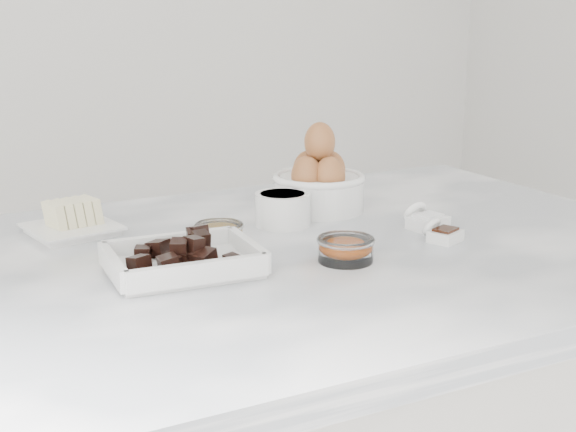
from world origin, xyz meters
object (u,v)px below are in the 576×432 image
object	(u,v)px
egg_bowl	(319,182)
vanilla_spoon	(442,233)
honey_bowl	(219,233)
chocolate_dish	(183,256)
salt_spoon	(425,219)
zest_bowl	(346,248)
sugar_ramekin	(283,208)
butter_plate	(70,222)

from	to	relation	value
egg_bowl	vanilla_spoon	world-z (taller)	egg_bowl
egg_bowl	honey_bowl	xyz separation A→B (m)	(-0.23, -0.10, -0.03)
chocolate_dish	honey_bowl	world-z (taller)	chocolate_dish
egg_bowl	honey_bowl	size ratio (longest dim) A/B	2.17
salt_spoon	chocolate_dish	bearing A→B (deg)	-176.31
chocolate_dish	zest_bowl	distance (m)	0.22
sugar_ramekin	egg_bowl	distance (m)	0.12
sugar_ramekin	chocolate_dish	bearing A→B (deg)	-146.87
salt_spoon	honey_bowl	bearing A→B (deg)	167.66
vanilla_spoon	salt_spoon	size ratio (longest dim) A/B	0.89
honey_bowl	butter_plate	bearing A→B (deg)	139.82
chocolate_dish	zest_bowl	xyz separation A→B (m)	(0.21, -0.06, -0.00)
vanilla_spoon	butter_plate	bearing A→B (deg)	148.63
vanilla_spoon	salt_spoon	bearing A→B (deg)	73.48
egg_bowl	salt_spoon	bearing A→B (deg)	-62.26
salt_spoon	egg_bowl	bearing A→B (deg)	117.74
butter_plate	vanilla_spoon	size ratio (longest dim) A/B	2.15
sugar_ramekin	vanilla_spoon	distance (m)	0.25
chocolate_dish	egg_bowl	size ratio (longest dim) A/B	1.29
butter_plate	vanilla_spoon	xyz separation A→B (m)	(0.48, -0.29, -0.01)
honey_bowl	salt_spoon	distance (m)	0.33
butter_plate	sugar_ramekin	world-z (taller)	same
butter_plate	zest_bowl	size ratio (longest dim) A/B	1.82
egg_bowl	salt_spoon	world-z (taller)	egg_bowl
honey_bowl	zest_bowl	bearing A→B (deg)	-52.40
sugar_ramekin	vanilla_spoon	bearing A→B (deg)	-48.02
chocolate_dish	sugar_ramekin	bearing A→B (deg)	33.13
sugar_ramekin	zest_bowl	xyz separation A→B (m)	(-0.01, -0.21, -0.01)
sugar_ramekin	vanilla_spoon	world-z (taller)	sugar_ramekin
butter_plate	zest_bowl	xyz separation A→B (m)	(0.30, -0.31, -0.00)
sugar_ramekin	honey_bowl	distance (m)	0.14
honey_bowl	salt_spoon	xyz separation A→B (m)	(0.32, -0.07, -0.00)
honey_bowl	sugar_ramekin	bearing A→B (deg)	20.45
zest_bowl	vanilla_spoon	distance (m)	0.18
zest_bowl	chocolate_dish	bearing A→B (deg)	164.22
egg_bowl	zest_bowl	world-z (taller)	egg_bowl
sugar_ramekin	vanilla_spoon	xyz separation A→B (m)	(0.17, -0.19, -0.02)
butter_plate	salt_spoon	distance (m)	0.55
zest_bowl	egg_bowl	bearing A→B (deg)	67.68
sugar_ramekin	honey_bowl	bearing A→B (deg)	-159.55
sugar_ramekin	egg_bowl	world-z (taller)	egg_bowl
chocolate_dish	sugar_ramekin	distance (m)	0.27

